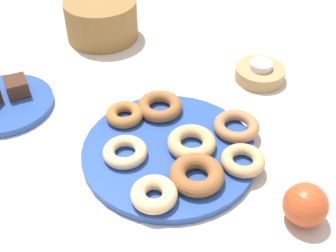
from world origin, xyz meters
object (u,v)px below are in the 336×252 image
object	(u,v)px
apple	(305,205)
donut_0	(236,126)
donut_plate	(169,152)
donut_2	(125,115)
donut_1	(191,142)
donut_3	(125,152)
candle_holder	(260,74)
tealight	(261,65)
brownie_far	(17,87)
donut_7	(243,160)
donut_4	(154,194)
donut_5	(197,175)
cake_plate	(5,104)
donut_6	(160,106)
basket	(101,19)

from	to	relation	value
apple	donut_0	bearing A→B (deg)	109.27
donut_plate	donut_2	world-z (taller)	donut_2
donut_1	donut_3	distance (m)	0.12
donut_1	donut_2	xyz separation A→B (m)	(-0.12, 0.09, -0.00)
candle_holder	tealight	distance (m)	0.02
donut_1	brownie_far	bearing A→B (deg)	151.75
donut_0	brownie_far	xyz separation A→B (m)	(-0.45, 0.15, 0.01)
donut_7	brownie_far	distance (m)	0.50
donut_0	donut_4	distance (m)	0.23
donut_4	tealight	bearing A→B (deg)	53.88
donut_plate	donut_1	bearing A→B (deg)	3.47
apple	donut_4	bearing A→B (deg)	169.56
apple	donut_5	bearing A→B (deg)	153.67
cake_plate	donut_0	bearing A→B (deg)	-14.82
donut_3	brownie_far	xyz separation A→B (m)	(-0.23, 0.21, 0.01)
donut_4	tealight	size ratio (longest dim) A/B	1.55
donut_2	donut_plate	bearing A→B (deg)	-48.03
cake_plate	candle_holder	xyz separation A→B (m)	(0.56, 0.07, 0.01)
donut_4	tealight	xyz separation A→B (m)	(0.26, 0.35, 0.01)
donut_2	apple	size ratio (longest dim) A/B	1.04
donut_plate	apple	size ratio (longest dim) A/B	4.54
donut_1	candle_holder	world-z (taller)	donut_1
donut_plate	donut_3	size ratio (longest dim) A/B	4.00
donut_5	brownie_far	distance (m)	0.45
donut_1	cake_plate	distance (m)	0.41
donut_plate	tealight	xyz separation A→B (m)	(0.22, 0.23, 0.03)
donut_2	tealight	distance (m)	0.34
donut_7	cake_plate	bearing A→B (deg)	154.98
donut_6	brownie_far	size ratio (longest dim) A/B	1.80
candle_holder	apple	bearing A→B (deg)	-92.68
donut_2	donut_5	bearing A→B (deg)	-54.43
donut_0	donut_3	world-z (taller)	same
donut_1	donut_4	world-z (taller)	same
donut_2	donut_5	distance (m)	0.21
donut_3	donut_6	size ratio (longest dim) A/B	0.89
donut_0	donut_7	size ratio (longest dim) A/B	1.12
donut_1	brownie_far	world-z (taller)	brownie_far
donut_5	cake_plate	size ratio (longest dim) A/B	0.47
donut_2	donut_4	distance (m)	0.22
apple	candle_holder	bearing A→B (deg)	87.32
donut_1	cake_plate	world-z (taller)	donut_1
donut_plate	donut_2	size ratio (longest dim) A/B	4.37
apple	donut_2	bearing A→B (deg)	138.50
donut_5	basket	bearing A→B (deg)	109.02
donut_5	apple	distance (m)	0.18
donut_0	donut_7	xyz separation A→B (m)	(-0.01, -0.09, -0.00)
donut_2	basket	size ratio (longest dim) A/B	0.41
donut_0	apple	distance (m)	0.22
donut_3	brownie_far	distance (m)	0.31
donut_4	candle_holder	size ratio (longest dim) A/B	0.70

